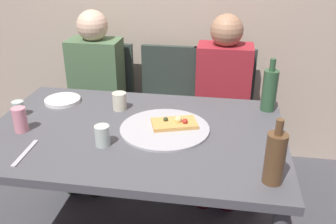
{
  "coord_description": "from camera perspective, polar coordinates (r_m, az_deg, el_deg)",
  "views": [
    {
      "loc": [
        0.42,
        -1.56,
        1.59
      ],
      "look_at": [
        0.15,
        0.13,
        0.79
      ],
      "focal_mm": 39.56,
      "sensor_mm": 36.0,
      "label": 1
    }
  ],
  "objects": [
    {
      "name": "chair_right",
      "position": [
        2.66,
        8.28,
        0.96
      ],
      "size": [
        0.44,
        0.44,
        0.9
      ],
      "rotation": [
        0.0,
        0.0,
        3.14
      ],
      "color": "#2D3833",
      "rests_on": "ground_plane"
    },
    {
      "name": "pizza_slice_last",
      "position": [
        1.83,
        1.05,
        -1.7
      ],
      "size": [
        0.25,
        0.19,
        0.05
      ],
      "color": "tan",
      "rests_on": "pizza_tray"
    },
    {
      "name": "dining_table",
      "position": [
        1.86,
        -5.07,
        -4.86
      ],
      "size": [
        1.46,
        0.94,
        0.74
      ],
      "color": "#4C4C51",
      "rests_on": "ground_plane"
    },
    {
      "name": "wine_glass",
      "position": [
        2.1,
        -22.03,
        0.47
      ],
      "size": [
        0.06,
        0.06,
        0.08
      ],
      "primitive_type": "cylinder",
      "color": "#B7C6BC",
      "rests_on": "dining_table"
    },
    {
      "name": "soda_can",
      "position": [
        1.92,
        -21.84,
        -1.1
      ],
      "size": [
        0.07,
        0.07,
        0.12
      ],
      "primitive_type": "cylinder",
      "color": "pink",
      "rests_on": "dining_table"
    },
    {
      "name": "plate_stack",
      "position": [
        2.21,
        -15.92,
        1.75
      ],
      "size": [
        0.2,
        0.2,
        0.02
      ],
      "primitive_type": "cylinder",
      "color": "white",
      "rests_on": "dining_table"
    },
    {
      "name": "tumbler_near",
      "position": [
        2.03,
        -7.48,
        1.66
      ],
      "size": [
        0.08,
        0.08,
        0.1
      ],
      "primitive_type": "cylinder",
      "color": "beige",
      "rests_on": "dining_table"
    },
    {
      "name": "chair_left",
      "position": [
        2.81,
        -10.22,
        2.15
      ],
      "size": [
        0.44,
        0.44,
        0.9
      ],
      "rotation": [
        0.0,
        0.0,
        3.14
      ],
      "color": "#2D3833",
      "rests_on": "ground_plane"
    },
    {
      "name": "guest_in_beanie",
      "position": [
        2.47,
        8.36,
        2.24
      ],
      "size": [
        0.36,
        0.56,
        1.17
      ],
      "rotation": [
        0.0,
        0.0,
        3.14
      ],
      "color": "maroon",
      "rests_on": "ground_plane"
    },
    {
      "name": "pizza_tray",
      "position": [
        1.82,
        -0.51,
        -2.58
      ],
      "size": [
        0.44,
        0.44,
        0.01
      ],
      "primitive_type": "cylinder",
      "color": "#ADADB2",
      "rests_on": "dining_table"
    },
    {
      "name": "tumbler_far",
      "position": [
        1.69,
        -10.07,
        -3.6
      ],
      "size": [
        0.07,
        0.07,
        0.1
      ],
      "primitive_type": "cylinder",
      "color": "#B7C6BC",
      "rests_on": "dining_table"
    },
    {
      "name": "guest_in_sweater",
      "position": [
        2.63,
        -11.47,
        3.43
      ],
      "size": [
        0.36,
        0.56,
        1.17
      ],
      "rotation": [
        0.0,
        0.0,
        3.14
      ],
      "color": "#4C6B47",
      "rests_on": "ground_plane"
    },
    {
      "name": "table_knife",
      "position": [
        1.74,
        -21.13,
        -5.89
      ],
      "size": [
        0.03,
        0.22,
        0.01
      ],
      "primitive_type": "cube",
      "rotation": [
        0.0,
        0.0,
        4.75
      ],
      "color": "#B7B7BC",
      "rests_on": "dining_table"
    },
    {
      "name": "beer_bottle",
      "position": [
        2.06,
        15.39,
        3.35
      ],
      "size": [
        0.08,
        0.08,
        0.29
      ],
      "color": "#2D5133",
      "rests_on": "dining_table"
    },
    {
      "name": "chair_middle",
      "position": [
        2.69,
        0.16,
        1.5
      ],
      "size": [
        0.44,
        0.44,
        0.9
      ],
      "rotation": [
        0.0,
        0.0,
        3.14
      ],
      "color": "#2D3833",
      "rests_on": "ground_plane"
    },
    {
      "name": "wine_bottle",
      "position": [
        1.45,
        16.17,
        -6.74
      ],
      "size": [
        0.08,
        0.08,
        0.27
      ],
      "color": "brown",
      "rests_on": "dining_table"
    }
  ]
}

